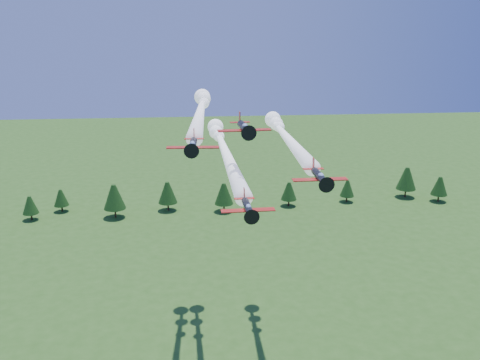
{
  "coord_description": "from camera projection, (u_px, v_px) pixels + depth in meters",
  "views": [
    {
      "loc": [
        -8.56,
        -75.62,
        66.91
      ],
      "look_at": [
        -1.72,
        0.0,
        43.82
      ],
      "focal_mm": 40.0,
      "sensor_mm": 36.0,
      "label": 1
    }
  ],
  "objects": [
    {
      "name": "plane_lead",
      "position": [
        224.0,
        148.0,
        103.81
      ],
      "size": [
        7.35,
        61.77,
        3.7
      ],
      "rotation": [
        0.0,
        0.0,
        0.03
      ],
      "color": "black",
      "rests_on": "ground"
    },
    {
      "name": "plane_left",
      "position": [
        201.0,
        110.0,
        105.45
      ],
      "size": [
        8.45,
        55.19,
        3.7
      ],
      "rotation": [
        0.0,
        0.0,
        -0.06
      ],
      "color": "black",
      "rests_on": "ground"
    },
    {
      "name": "plane_right",
      "position": [
        285.0,
        135.0,
        107.84
      ],
      "size": [
        8.3,
        53.43,
        3.7
      ],
      "rotation": [
        0.0,
        0.0,
        0.01
      ],
      "color": "black",
      "rests_on": "ground"
    },
    {
      "name": "plane_slot",
      "position": [
        244.0,
        127.0,
        84.59
      ],
      "size": [
        8.59,
        9.33,
        3.01
      ],
      "rotation": [
        0.0,
        0.0,
        0.07
      ],
      "color": "black",
      "rests_on": "ground"
    },
    {
      "name": "treeline",
      "position": [
        220.0,
        192.0,
        193.38
      ],
      "size": [
        175.54,
        20.04,
        11.93
      ],
      "color": "#382314",
      "rests_on": "ground"
    }
  ]
}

